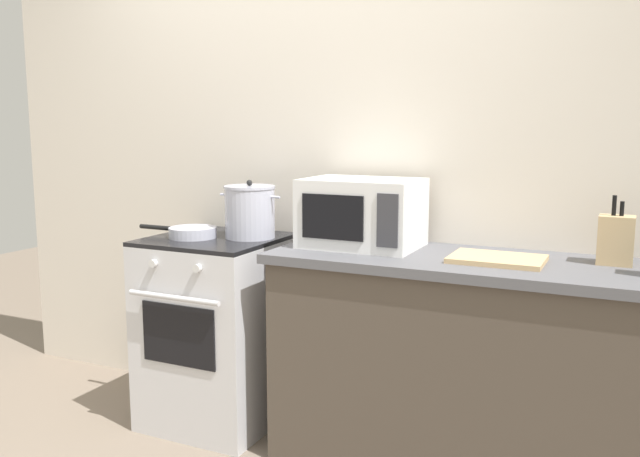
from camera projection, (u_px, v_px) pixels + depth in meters
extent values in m
cube|color=silver|center=(370.00, 168.00, 3.24)|extent=(4.40, 0.10, 2.50)
cube|color=#4C4238|center=(472.00, 372.00, 2.80)|extent=(1.64, 0.56, 0.88)
cube|color=#59595E|center=(476.00, 264.00, 2.73)|extent=(1.70, 0.60, 0.04)
cube|color=silver|center=(217.00, 332.00, 3.31)|extent=(0.60, 0.60, 0.90)
cube|color=black|center=(215.00, 239.00, 3.24)|extent=(0.60, 0.60, 0.02)
cube|color=black|center=(178.00, 335.00, 3.03)|extent=(0.39, 0.01, 0.28)
cylinder|color=silver|center=(173.00, 298.00, 2.98)|extent=(0.48, 0.02, 0.02)
cylinder|color=silver|center=(153.00, 263.00, 3.02)|extent=(0.04, 0.02, 0.04)
cylinder|color=silver|center=(197.00, 268.00, 2.92)|extent=(0.04, 0.02, 0.04)
cylinder|color=silver|center=(250.00, 213.00, 3.21)|extent=(0.24, 0.24, 0.24)
cylinder|color=silver|center=(249.00, 187.00, 3.19)|extent=(0.24, 0.24, 0.01)
sphere|color=black|center=(249.00, 183.00, 3.19)|extent=(0.03, 0.03, 0.03)
cylinder|color=silver|center=(225.00, 194.00, 3.25)|extent=(0.05, 0.01, 0.01)
cylinder|color=silver|center=(275.00, 197.00, 3.14)|extent=(0.05, 0.01, 0.01)
cylinder|color=silver|center=(193.00, 232.00, 3.22)|extent=(0.23, 0.23, 0.05)
cylinder|color=black|center=(157.00, 227.00, 3.31)|extent=(0.20, 0.02, 0.02)
cube|color=white|center=(362.00, 213.00, 2.98)|extent=(0.50, 0.36, 0.30)
cube|color=black|center=(332.00, 217.00, 2.84)|extent=(0.28, 0.01, 0.19)
cube|color=#38383D|center=(387.00, 221.00, 2.73)|extent=(0.09, 0.01, 0.22)
cube|color=tan|center=(497.00, 259.00, 2.67)|extent=(0.36, 0.26, 0.02)
cube|color=tan|center=(616.00, 240.00, 2.60)|extent=(0.13, 0.10, 0.19)
cylinder|color=black|center=(614.00, 205.00, 2.58)|extent=(0.02, 0.02, 0.08)
cylinder|color=black|center=(622.00, 209.00, 2.57)|extent=(0.02, 0.02, 0.06)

